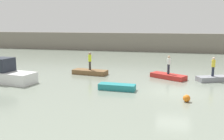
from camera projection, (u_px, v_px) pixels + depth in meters
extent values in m
plane|color=gray|center=(174.00, 92.00, 18.78)|extent=(120.00, 120.00, 0.00)
cube|color=gray|center=(174.00, 43.00, 44.86)|extent=(80.00, 1.20, 3.35)
cube|color=white|center=(8.00, 77.00, 21.78)|extent=(5.29, 2.64, 0.94)
cube|color=#232833|center=(3.00, 65.00, 21.76)|extent=(1.77, 1.78, 1.18)
cube|color=brown|center=(90.00, 72.00, 25.30)|extent=(3.62, 1.70, 0.45)
cube|color=teal|center=(117.00, 87.00, 19.34)|extent=(2.85, 1.02, 0.46)
cube|color=red|center=(168.00, 76.00, 23.37)|extent=(3.46, 2.68, 0.42)
cube|color=gray|center=(212.00, 79.00, 22.29)|extent=(2.95, 2.14, 0.44)
cylinder|color=#232838|center=(213.00, 72.00, 22.17)|extent=(0.22, 0.22, 0.85)
cylinder|color=yellow|center=(213.00, 63.00, 22.04)|extent=(0.32, 0.32, 0.63)
sphere|color=beige|center=(214.00, 58.00, 21.96)|extent=(0.24, 0.24, 0.24)
cylinder|color=#232838|center=(168.00, 69.00, 23.24)|extent=(0.22, 0.22, 0.92)
cylinder|color=white|center=(169.00, 61.00, 23.11)|extent=(0.32, 0.32, 0.57)
sphere|color=tan|center=(169.00, 57.00, 23.04)|extent=(0.23, 0.23, 0.23)
cylinder|color=#38332D|center=(90.00, 66.00, 25.18)|extent=(0.22, 0.22, 0.86)
cylinder|color=#D8F226|center=(90.00, 58.00, 25.05)|extent=(0.32, 0.32, 0.65)
sphere|color=#936B4C|center=(90.00, 54.00, 24.97)|extent=(0.23, 0.23, 0.23)
sphere|color=orange|center=(187.00, 98.00, 16.36)|extent=(0.48, 0.48, 0.48)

